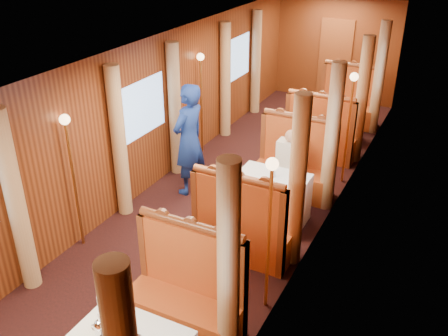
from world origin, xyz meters
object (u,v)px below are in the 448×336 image
Objects in this scene: table_mid at (271,199)px; banquette_far_fwd at (320,137)px; rose_vase_mid at (274,166)px; passenger at (289,158)px; teapot_left at (101,331)px; steward at (189,140)px; banquette_mid_aft at (294,169)px; rose_vase_far at (340,96)px; banquette_far_aft at (347,105)px; banquette_mid_fwd at (243,230)px; table_far at (335,122)px; banquette_near_aft at (186,298)px; teapot_back at (120,326)px.

banquette_far_fwd is (0.00, 2.49, 0.05)m from table_mid.
banquette_far_fwd reaches higher than rose_vase_mid.
banquette_far_fwd is 1.79m from passenger.
banquette_far_fwd reaches higher than passenger.
steward is at bearing 102.01° from teapot_left.
banquette_mid_aft reaches higher than passenger.
banquette_mid_aft is at bearing -90.87° from rose_vase_far.
teapot_left is at bearing -92.90° from passenger.
banquette_mid_aft is 1.76× the size of passenger.
banquette_far_aft is 3.72× the size of rose_vase_far.
banquette_mid_fwd is 5.53m from banquette_far_aft.
passenger is (-0.00, -0.29, 0.32)m from banquette_mid_aft.
banquette_mid_fwd is at bearing -90.48° from rose_vase_far.
banquette_far_aft is 1.76× the size of passenger.
table_mid is at bearing -90.00° from table_far.
banquette_near_aft reaches higher than rose_vase_mid.
table_mid is 2.92× the size of rose_vase_far.
banquette_near_aft is at bearing -90.00° from table_mid.
banquette_mid_fwd is 7.64× the size of teapot_back.
banquette_far_fwd is (0.00, 4.97, 0.00)m from banquette_near_aft.
steward is at bearing 170.60° from rose_vase_mid.
teapot_left is (-0.22, -7.10, 0.45)m from table_far.
table_mid is at bearing -90.00° from banquette_mid_aft.
banquette_mid_aft is at bearing 91.03° from rose_vase_mid.
banquette_mid_fwd is 7.23× the size of teapot_left.
passenger is at bearing 91.45° from rose_vase_mid.
passenger is (-0.02, 0.72, -0.19)m from rose_vase_mid.
table_mid is 1.02m from banquette_mid_aft.
table_far is at bearing -136.82° from rose_vase_far.
banquette_far_aft is at bearing 90.00° from banquette_near_aft.
teapot_left is at bearing 27.23° from steward.
table_mid is 1.02m from banquette_mid_fwd.
rose_vase_far is (0.04, -0.98, 0.50)m from banquette_far_aft.
teapot_left reaches higher than table_far.
rose_vase_far reaches higher than table_far.
steward is at bearing -110.16° from banquette_far_aft.
steward reaches higher than table_far.
banquette_far_aft is 3.72× the size of rose_vase_mid.
banquette_mid_aft is 1.28× the size of table_far.
steward is (-1.56, 0.27, 0.56)m from table_mid.
passenger reaches higher than table_far.
banquette_mid_aft is 1.00× the size of banquette_far_fwd.
banquette_mid_fwd reaches higher than teapot_back.
steward reaches higher than banquette_mid_fwd.
table_mid is 1.00× the size of table_far.
banquette_far_fwd reaches higher than teapot_back.
banquette_near_aft is at bearing -90.00° from banquette_far_aft.
banquette_mid_fwd is 2.03m from banquette_mid_aft.
rose_vase_mid reaches higher than teapot_left.
banquette_far_aft is at bearing 90.23° from rose_vase_mid.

